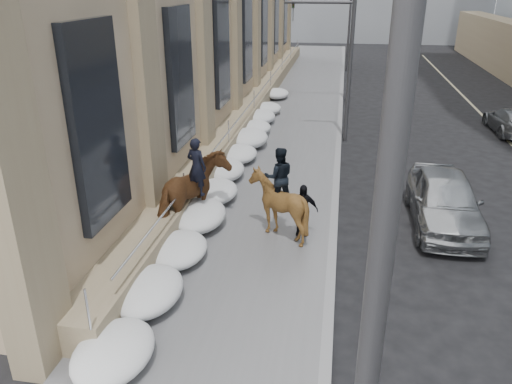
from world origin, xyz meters
TOP-DOWN VIEW (x-y plane):
  - ground at (0.00, 0.00)m, footprint 140.00×140.00m
  - sidewalk at (0.00, 10.00)m, footprint 5.00×80.00m
  - curb at (2.62, 10.00)m, footprint 0.24×80.00m
  - streetlight_near at (2.74, -6.00)m, footprint 1.71×0.24m
  - streetlight_mid at (2.74, 14.00)m, footprint 1.71×0.24m
  - streetlight_far at (2.74, 34.00)m, footprint 1.71×0.24m
  - traffic_signal at (2.07, 22.00)m, footprint 4.10×0.22m
  - snow_bank at (-1.42, 8.11)m, footprint 1.70×18.10m
  - mounted_horse_left at (-1.50, 3.92)m, footprint 1.97×2.82m
  - mounted_horse_right at (1.00, 3.87)m, footprint 1.94×2.07m
  - pedestrian at (1.69, 4.00)m, footprint 0.94×0.45m
  - car_silver at (5.89, 5.60)m, footprint 1.98×4.84m
  - car_grey at (10.91, 16.62)m, footprint 1.89×4.35m

SIDE VIEW (x-z plane):
  - ground at x=0.00m, z-range 0.00..0.00m
  - sidewalk at x=0.00m, z-range 0.00..0.12m
  - curb at x=2.62m, z-range 0.00..0.12m
  - snow_bank at x=-1.42m, z-range 0.09..0.85m
  - car_grey at x=10.91m, z-range 0.00..1.25m
  - car_silver at x=5.89m, z-range 0.00..1.64m
  - pedestrian at x=1.69m, z-range 0.12..1.67m
  - mounted_horse_right at x=1.00m, z-range -0.11..2.51m
  - mounted_horse_left at x=-1.50m, z-range -0.11..2.63m
  - traffic_signal at x=2.07m, z-range 1.00..7.00m
  - streetlight_near at x=2.74m, z-range 0.58..8.58m
  - streetlight_mid at x=2.74m, z-range 0.58..8.58m
  - streetlight_far at x=2.74m, z-range 0.58..8.58m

